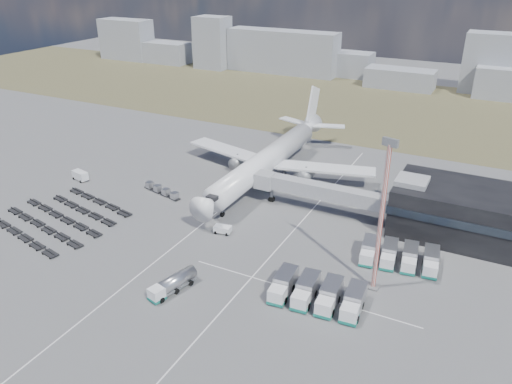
% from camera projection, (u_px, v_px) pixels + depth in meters
% --- Properties ---
extents(ground, '(420.00, 420.00, 0.00)m').
position_uv_depth(ground, '(199.00, 235.00, 99.61)').
color(ground, '#565659').
rests_on(ground, ground).
extents(grass_strip, '(420.00, 90.00, 0.01)m').
position_uv_depth(grass_strip, '(359.00, 104.00, 188.15)').
color(grass_strip, brown).
rests_on(grass_strip, ground).
extents(lane_markings, '(47.12, 110.00, 0.01)m').
position_uv_depth(lane_markings, '(250.00, 240.00, 98.00)').
color(lane_markings, silver).
rests_on(lane_markings, ground).
extents(terminal, '(30.40, 16.40, 11.00)m').
position_uv_depth(terminal, '(472.00, 213.00, 96.99)').
color(terminal, black).
rests_on(terminal, ground).
extents(jet_bridge, '(30.30, 3.80, 7.05)m').
position_uv_depth(jet_bridge, '(312.00, 189.00, 107.34)').
color(jet_bridge, '#939399').
rests_on(jet_bridge, ground).
extents(airliner, '(51.59, 64.53, 17.62)m').
position_uv_depth(airliner, '(270.00, 158.00, 123.41)').
color(airliner, white).
rests_on(airliner, ground).
extents(skyline, '(297.88, 25.04, 24.54)m').
position_uv_depth(skyline, '(390.00, 64.00, 212.52)').
color(skyline, '#91949E').
rests_on(skyline, ground).
extents(fuel_tanker, '(4.41, 9.31, 2.92)m').
position_uv_depth(fuel_tanker, '(173.00, 284.00, 82.42)').
color(fuel_tanker, white).
rests_on(fuel_tanker, ground).
extents(pushback_tug, '(3.68, 2.45, 1.52)m').
position_uv_depth(pushback_tug, '(223.00, 230.00, 100.18)').
color(pushback_tug, white).
rests_on(pushback_tug, ground).
extents(utility_van, '(4.74, 2.92, 2.34)m').
position_uv_depth(utility_van, '(80.00, 176.00, 123.75)').
color(utility_van, white).
rests_on(utility_van, ground).
extents(catering_truck, '(3.06, 6.05, 2.67)m').
position_uv_depth(catering_truck, '(271.00, 182.00, 119.70)').
color(catering_truck, white).
rests_on(catering_truck, ground).
extents(service_trucks_near, '(14.96, 8.98, 3.21)m').
position_uv_depth(service_trucks_near, '(317.00, 293.00, 79.67)').
color(service_trucks_near, white).
rests_on(service_trucks_near, ground).
extents(service_trucks_far, '(14.28, 9.09, 2.98)m').
position_uv_depth(service_trucks_far, '(399.00, 256.00, 89.85)').
color(service_trucks_far, white).
rests_on(service_trucks_far, ground).
extents(uld_row, '(11.45, 4.16, 1.58)m').
position_uv_depth(uld_row, '(162.00, 190.00, 116.55)').
color(uld_row, black).
rests_on(uld_row, ground).
extents(baggage_dollies, '(28.65, 25.11, 0.81)m').
position_uv_depth(baggage_dollies, '(60.00, 217.00, 105.57)').
color(baggage_dollies, black).
rests_on(baggage_dollies, ground).
extents(floodlight_mast, '(2.52, 2.04, 26.43)m').
position_uv_depth(floodlight_mast, '(381.00, 218.00, 78.31)').
color(floodlight_mast, '#B02B1C').
rests_on(floodlight_mast, ground).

